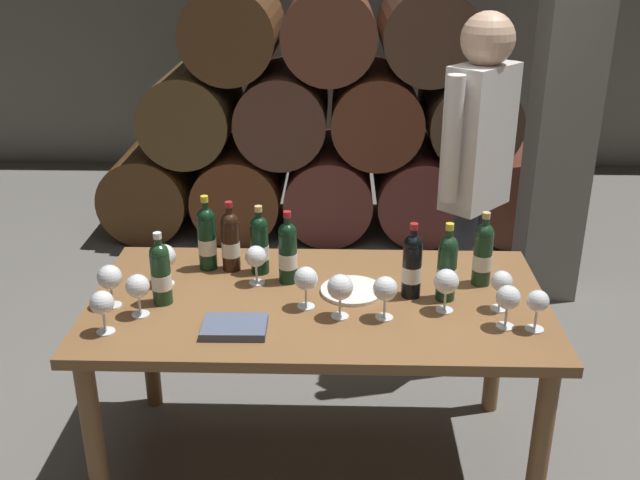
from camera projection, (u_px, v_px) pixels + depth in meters
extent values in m
plane|color=#66635E|center=(319.00, 461.00, 3.08)|extent=(14.00, 14.00, 0.00)
cube|color=slate|center=(333.00, 4.00, 6.39)|extent=(10.00, 0.24, 2.80)
cylinder|color=#523419|center=(155.00, 185.00, 5.38)|extent=(0.60, 0.90, 0.60)
cylinder|color=brown|center=(242.00, 185.00, 5.37)|extent=(0.60, 0.90, 0.60)
cylinder|color=brown|center=(329.00, 186.00, 5.35)|extent=(0.60, 0.90, 0.60)
cylinder|color=brown|center=(417.00, 187.00, 5.34)|extent=(0.60, 0.90, 0.60)
cylinder|color=#572B1E|center=(505.00, 188.00, 5.32)|extent=(0.60, 0.90, 0.60)
cylinder|color=brown|center=(193.00, 110.00, 5.16)|extent=(0.60, 0.90, 0.60)
cylinder|color=#543225|center=(284.00, 111.00, 5.15)|extent=(0.60, 0.90, 0.60)
cylinder|color=brown|center=(375.00, 112.00, 5.13)|extent=(0.60, 0.90, 0.60)
cylinder|color=#4F3829|center=(467.00, 112.00, 5.11)|extent=(0.60, 0.90, 0.60)
cylinder|color=#52331C|center=(235.00, 29.00, 4.94)|extent=(0.60, 0.90, 0.60)
cylinder|color=brown|center=(330.00, 30.00, 4.92)|extent=(0.60, 0.90, 0.60)
cylinder|color=#503525|center=(426.00, 30.00, 4.91)|extent=(0.60, 0.90, 0.60)
cube|color=slate|center=(569.00, 73.00, 4.01)|extent=(0.32, 0.32, 2.60)
cube|color=brown|center=(319.00, 303.00, 2.79)|extent=(1.70, 0.90, 0.04)
cylinder|color=brown|center=(95.00, 449.00, 2.60)|extent=(0.07, 0.07, 0.72)
cylinder|color=brown|center=(539.00, 457.00, 2.56)|extent=(0.07, 0.07, 0.72)
cylinder|color=brown|center=(148.00, 335.00, 3.32)|extent=(0.07, 0.07, 0.72)
cylinder|color=brown|center=(496.00, 340.00, 3.28)|extent=(0.07, 0.07, 0.72)
cylinder|color=black|center=(207.00, 243.00, 2.98)|extent=(0.07, 0.07, 0.22)
sphere|color=black|center=(205.00, 217.00, 2.94)|extent=(0.07, 0.07, 0.07)
cylinder|color=black|center=(205.00, 210.00, 2.93)|extent=(0.03, 0.03, 0.07)
cylinder|color=gold|center=(204.00, 199.00, 2.91)|extent=(0.03, 0.03, 0.02)
cylinder|color=silver|center=(207.00, 246.00, 2.99)|extent=(0.07, 0.07, 0.06)
cylinder|color=black|center=(231.00, 246.00, 2.97)|extent=(0.07, 0.07, 0.20)
sphere|color=black|center=(229.00, 221.00, 2.93)|extent=(0.07, 0.07, 0.07)
cylinder|color=black|center=(229.00, 215.00, 2.92)|extent=(0.03, 0.03, 0.06)
cylinder|color=#B21E23|center=(229.00, 205.00, 2.90)|extent=(0.03, 0.03, 0.02)
cylinder|color=silver|center=(231.00, 249.00, 2.98)|extent=(0.07, 0.07, 0.06)
cylinder|color=black|center=(260.00, 249.00, 2.95)|extent=(0.07, 0.07, 0.20)
sphere|color=black|center=(259.00, 225.00, 2.91)|extent=(0.07, 0.07, 0.07)
cylinder|color=black|center=(259.00, 219.00, 2.90)|extent=(0.03, 0.03, 0.06)
cylinder|color=tan|center=(258.00, 209.00, 2.88)|extent=(0.03, 0.03, 0.02)
cylinder|color=silver|center=(260.00, 252.00, 2.95)|extent=(0.07, 0.07, 0.06)
cylinder|color=#19381E|center=(161.00, 279.00, 2.71)|extent=(0.07, 0.07, 0.20)
sphere|color=#19381E|center=(159.00, 253.00, 2.67)|extent=(0.07, 0.07, 0.07)
cylinder|color=#19381E|center=(158.00, 246.00, 2.66)|extent=(0.03, 0.03, 0.06)
cylinder|color=silver|center=(157.00, 236.00, 2.65)|extent=(0.03, 0.03, 0.02)
cylinder|color=silver|center=(162.00, 281.00, 2.72)|extent=(0.07, 0.07, 0.06)
cylinder|color=#19381E|center=(446.00, 273.00, 2.74)|extent=(0.07, 0.07, 0.21)
sphere|color=#19381E|center=(448.00, 245.00, 2.69)|extent=(0.07, 0.07, 0.07)
cylinder|color=#19381E|center=(449.00, 238.00, 2.68)|extent=(0.03, 0.03, 0.07)
cylinder|color=gold|center=(450.00, 227.00, 2.66)|extent=(0.03, 0.03, 0.02)
cylinder|color=silver|center=(446.00, 276.00, 2.74)|extent=(0.07, 0.07, 0.06)
cylinder|color=black|center=(288.00, 258.00, 2.87)|extent=(0.07, 0.07, 0.20)
sphere|color=black|center=(287.00, 232.00, 2.83)|extent=(0.07, 0.07, 0.07)
cylinder|color=black|center=(287.00, 225.00, 2.82)|extent=(0.03, 0.03, 0.06)
cylinder|color=#B21E23|center=(287.00, 214.00, 2.80)|extent=(0.03, 0.03, 0.02)
cylinder|color=silver|center=(288.00, 260.00, 2.88)|extent=(0.07, 0.07, 0.06)
cylinder|color=#19381E|center=(482.00, 259.00, 2.85)|extent=(0.07, 0.07, 0.21)
sphere|color=#19381E|center=(485.00, 233.00, 2.81)|extent=(0.07, 0.07, 0.07)
cylinder|color=#19381E|center=(485.00, 226.00, 2.80)|extent=(0.03, 0.03, 0.07)
cylinder|color=tan|center=(486.00, 215.00, 2.78)|extent=(0.03, 0.03, 0.02)
cylinder|color=silver|center=(482.00, 262.00, 2.86)|extent=(0.07, 0.07, 0.06)
cylinder|color=black|center=(412.00, 271.00, 2.76)|extent=(0.07, 0.07, 0.20)
sphere|color=black|center=(413.00, 244.00, 2.72)|extent=(0.07, 0.07, 0.07)
cylinder|color=black|center=(414.00, 238.00, 2.71)|extent=(0.03, 0.03, 0.06)
cylinder|color=#B21E23|center=(414.00, 227.00, 2.69)|extent=(0.03, 0.03, 0.02)
cylinder|color=silver|center=(412.00, 273.00, 2.77)|extent=(0.07, 0.07, 0.06)
cylinder|color=white|center=(384.00, 317.00, 2.64)|extent=(0.06, 0.06, 0.00)
cylinder|color=white|center=(385.00, 307.00, 2.63)|extent=(0.01, 0.01, 0.07)
sphere|color=white|center=(385.00, 288.00, 2.60)|extent=(0.09, 0.09, 0.09)
cylinder|color=white|center=(106.00, 332.00, 2.55)|extent=(0.06, 0.06, 0.00)
cylinder|color=white|center=(104.00, 321.00, 2.54)|extent=(0.01, 0.01, 0.07)
sphere|color=white|center=(102.00, 303.00, 2.51)|extent=(0.08, 0.08, 0.08)
cylinder|color=white|center=(444.00, 310.00, 2.69)|extent=(0.06, 0.06, 0.00)
cylinder|color=white|center=(445.00, 300.00, 2.68)|extent=(0.01, 0.01, 0.07)
sphere|color=white|center=(446.00, 281.00, 2.65)|extent=(0.09, 0.09, 0.09)
cylinder|color=white|center=(166.00, 283.00, 2.89)|extent=(0.06, 0.06, 0.00)
cylinder|color=white|center=(165.00, 274.00, 2.87)|extent=(0.01, 0.01, 0.07)
sphere|color=white|center=(164.00, 256.00, 2.84)|extent=(0.09, 0.09, 0.09)
cylinder|color=white|center=(534.00, 329.00, 2.57)|extent=(0.06, 0.06, 0.00)
cylinder|color=white|center=(536.00, 319.00, 2.55)|extent=(0.01, 0.01, 0.07)
sphere|color=white|center=(538.00, 301.00, 2.52)|extent=(0.08, 0.08, 0.08)
cylinder|color=white|center=(113.00, 305.00, 2.73)|extent=(0.06, 0.06, 0.00)
cylinder|color=white|center=(112.00, 296.00, 2.71)|extent=(0.01, 0.01, 0.07)
sphere|color=white|center=(110.00, 277.00, 2.68)|extent=(0.09, 0.09, 0.09)
cylinder|color=white|center=(306.00, 306.00, 2.72)|extent=(0.06, 0.06, 0.00)
cylinder|color=white|center=(306.00, 297.00, 2.70)|extent=(0.01, 0.01, 0.07)
sphere|color=white|center=(306.00, 278.00, 2.67)|extent=(0.09, 0.09, 0.09)
cylinder|color=white|center=(257.00, 283.00, 2.89)|extent=(0.06, 0.06, 0.00)
cylinder|color=white|center=(257.00, 273.00, 2.88)|extent=(0.01, 0.01, 0.07)
sphere|color=white|center=(256.00, 256.00, 2.85)|extent=(0.08, 0.08, 0.08)
cylinder|color=white|center=(505.00, 326.00, 2.58)|extent=(0.06, 0.06, 0.00)
cylinder|color=white|center=(506.00, 316.00, 2.57)|extent=(0.01, 0.01, 0.07)
sphere|color=white|center=(508.00, 297.00, 2.54)|extent=(0.08, 0.08, 0.08)
cylinder|color=white|center=(141.00, 314.00, 2.66)|extent=(0.06, 0.06, 0.00)
cylinder|color=white|center=(140.00, 305.00, 2.65)|extent=(0.01, 0.01, 0.07)
sphere|color=white|center=(138.00, 286.00, 2.62)|extent=(0.09, 0.09, 0.09)
cylinder|color=white|center=(499.00, 309.00, 2.70)|extent=(0.06, 0.06, 0.00)
cylinder|color=white|center=(500.00, 299.00, 2.69)|extent=(0.01, 0.01, 0.07)
sphere|color=white|center=(502.00, 281.00, 2.66)|extent=(0.08, 0.08, 0.08)
cylinder|color=white|center=(340.00, 316.00, 2.65)|extent=(0.06, 0.06, 0.00)
cylinder|color=white|center=(340.00, 306.00, 2.63)|extent=(0.01, 0.01, 0.07)
sphere|color=white|center=(340.00, 287.00, 2.60)|extent=(0.09, 0.09, 0.09)
cube|color=#4C5670|center=(235.00, 327.00, 2.56)|extent=(0.22, 0.16, 0.03)
cylinder|color=white|center=(352.00, 291.00, 2.82)|extent=(0.24, 0.24, 0.01)
cylinder|color=#383842|center=(473.00, 285.00, 3.62)|extent=(0.11, 0.11, 0.85)
cylinder|color=#383842|center=(460.00, 292.00, 3.55)|extent=(0.11, 0.11, 0.85)
cube|color=silver|center=(479.00, 137.00, 3.29)|extent=(0.35, 0.36, 0.64)
cylinder|color=silver|center=(505.00, 122.00, 3.42)|extent=(0.08, 0.08, 0.54)
cylinder|color=silver|center=(452.00, 140.00, 3.14)|extent=(0.08, 0.08, 0.54)
sphere|color=tan|center=(488.00, 39.00, 3.12)|extent=(0.23, 0.23, 0.23)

